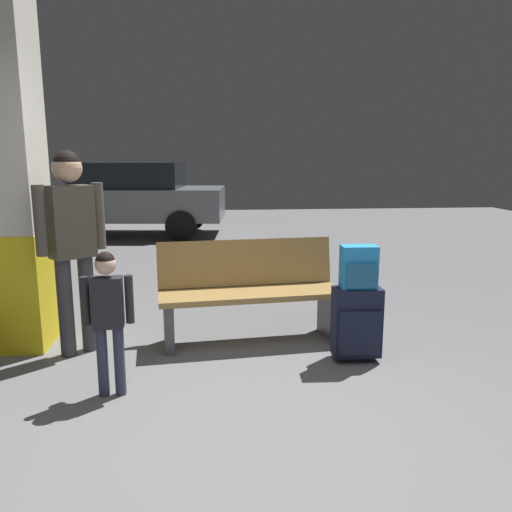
# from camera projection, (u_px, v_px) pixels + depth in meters

# --- Properties ---
(ground_plane) EXTENTS (18.00, 18.00, 0.10)m
(ground_plane) POSITION_uv_depth(u_px,v_px,m) (227.00, 283.00, 6.81)
(ground_plane) COLOR slate
(structural_pillar) EXTENTS (0.57, 0.57, 3.16)m
(structural_pillar) POSITION_uv_depth(u_px,v_px,m) (3.00, 163.00, 4.16)
(structural_pillar) COLOR yellow
(structural_pillar) RESTS_ON ground_plane
(bench) EXTENTS (1.65, 0.69, 0.89)m
(bench) POSITION_uv_depth(u_px,v_px,m) (249.00, 292.00, 4.51)
(bench) COLOR #9E7A42
(bench) RESTS_ON ground_plane
(suitcase) EXTENTS (0.38, 0.24, 0.60)m
(suitcase) POSITION_uv_depth(u_px,v_px,m) (357.00, 322.00, 4.06)
(suitcase) COLOR #191E33
(suitcase) RESTS_ON ground_plane
(backpack_bright) EXTENTS (0.29, 0.20, 0.34)m
(backpack_bright) POSITION_uv_depth(u_px,v_px,m) (359.00, 268.00, 3.97)
(backpack_bright) COLOR #268CD8
(backpack_bright) RESTS_ON suitcase
(child) EXTENTS (0.34, 0.20, 1.01)m
(child) POSITION_uv_depth(u_px,v_px,m) (108.00, 308.00, 3.40)
(child) COLOR #33384C
(child) RESTS_ON ground_plane
(adult) EXTENTS (0.48, 0.39, 1.68)m
(adult) POSITION_uv_depth(u_px,v_px,m) (72.00, 231.00, 4.08)
(adult) COLOR #38383D
(adult) RESTS_ON ground_plane
(parked_car_far) EXTENTS (4.25, 2.11, 1.51)m
(parked_car_far) POSITION_uv_depth(u_px,v_px,m) (126.00, 197.00, 10.49)
(parked_car_far) COLOR slate
(parked_car_far) RESTS_ON ground_plane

